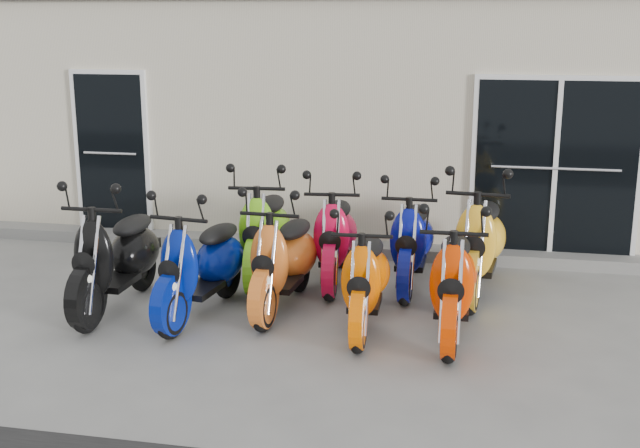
# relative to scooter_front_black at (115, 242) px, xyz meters

# --- Properties ---
(ground) EXTENTS (80.00, 80.00, 0.00)m
(ground) POSITION_rel_scooter_front_black_xyz_m (1.93, 0.47, -0.72)
(ground) COLOR gray
(ground) RESTS_ON ground
(building) EXTENTS (14.00, 6.00, 3.20)m
(building) POSITION_rel_scooter_front_black_xyz_m (1.93, 5.67, 0.88)
(building) COLOR beige
(building) RESTS_ON ground
(front_step) EXTENTS (14.00, 0.40, 0.15)m
(front_step) POSITION_rel_scooter_front_black_xyz_m (1.93, 2.49, -0.65)
(front_step) COLOR gray
(front_step) RESTS_ON ground
(door_left) EXTENTS (1.07, 0.08, 2.22)m
(door_left) POSITION_rel_scooter_front_black_xyz_m (-1.27, 2.64, 0.54)
(door_left) COLOR black
(door_left) RESTS_ON front_step
(door_right) EXTENTS (2.02, 0.08, 2.22)m
(door_right) POSITION_rel_scooter_front_black_xyz_m (4.53, 2.64, 0.54)
(door_right) COLOR black
(door_right) RESTS_ON front_step
(scooter_front_black) EXTENTS (0.73, 1.97, 1.45)m
(scooter_front_black) POSITION_rel_scooter_front_black_xyz_m (0.00, 0.00, 0.00)
(scooter_front_black) COLOR black
(scooter_front_black) RESTS_ON ground
(scooter_front_blue) EXTENTS (0.92, 1.95, 1.38)m
(scooter_front_blue) POSITION_rel_scooter_front_black_xyz_m (0.93, -0.02, -0.03)
(scooter_front_blue) COLOR #041887
(scooter_front_blue) RESTS_ON ground
(scooter_front_orange_a) EXTENTS (0.80, 1.91, 1.38)m
(scooter_front_orange_a) POSITION_rel_scooter_front_black_xyz_m (1.70, 0.34, -0.03)
(scooter_front_orange_a) COLOR orange
(scooter_front_orange_a) RESTS_ON ground
(scooter_front_orange_b) EXTENTS (0.71, 1.78, 1.30)m
(scooter_front_orange_b) POSITION_rel_scooter_front_black_xyz_m (2.60, -0.03, -0.08)
(scooter_front_orange_b) COLOR #FC6200
(scooter_front_orange_b) RESTS_ON ground
(scooter_front_red) EXTENTS (0.69, 1.88, 1.39)m
(scooter_front_red) POSITION_rel_scooter_front_black_xyz_m (3.44, -0.04, -0.03)
(scooter_front_red) COLOR #E73400
(scooter_front_red) RESTS_ON ground
(scooter_back_green) EXTENTS (0.88, 2.02, 1.45)m
(scooter_back_green) POSITION_rel_scooter_front_black_xyz_m (1.24, 1.29, 0.00)
(scooter_back_green) COLOR #70D017
(scooter_back_green) RESTS_ON ground
(scooter_back_red) EXTENTS (0.86, 1.94, 1.39)m
(scooter_back_red) POSITION_rel_scooter_front_black_xyz_m (2.06, 1.33, -0.03)
(scooter_back_red) COLOR red
(scooter_back_red) RESTS_ON ground
(scooter_back_blue) EXTENTS (0.69, 1.86, 1.37)m
(scooter_back_blue) POSITION_rel_scooter_front_black_xyz_m (2.93, 1.34, -0.04)
(scooter_back_blue) COLOR #080F83
(scooter_back_blue) RESTS_ON ground
(scooter_back_yellow) EXTENTS (0.94, 2.10, 1.51)m
(scooter_back_yellow) POSITION_rel_scooter_front_black_xyz_m (3.68, 1.25, 0.03)
(scooter_back_yellow) COLOR yellow
(scooter_back_yellow) RESTS_ON ground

